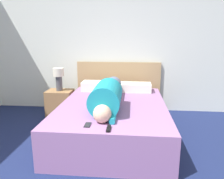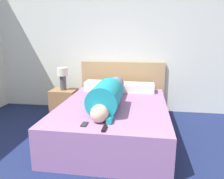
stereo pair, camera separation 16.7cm
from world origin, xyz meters
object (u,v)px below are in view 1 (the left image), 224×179
(person_lying, at_px, (108,95))
(pillow_near_headboard, at_px, (100,86))
(nightstand, at_px, (60,103))
(table_lamp, at_px, (59,76))
(pillow_second, at_px, (134,87))
(tv_remote, at_px, (109,129))
(bed, at_px, (113,119))
(cell_phone, at_px, (88,125))

(person_lying, bearing_deg, pillow_near_headboard, 105.75)
(nightstand, height_order, table_lamp, table_lamp)
(person_lying, relative_size, pillow_near_headboard, 2.55)
(pillow_near_headboard, xyz_separation_m, pillow_second, (0.61, 0.00, -0.01))
(table_lamp, bearing_deg, person_lying, -41.83)
(person_lying, xyz_separation_m, tv_remote, (0.09, -0.81, -0.15))
(bed, xyz_separation_m, pillow_second, (0.30, 0.79, 0.32))
(bed, height_order, nightstand, bed)
(bed, relative_size, pillow_second, 3.45)
(bed, bearing_deg, person_lying, -115.54)
(pillow_second, bearing_deg, person_lying, -111.63)
(person_lying, bearing_deg, bed, 64.46)
(pillow_near_headboard, xyz_separation_m, tv_remote, (0.35, -1.71, -0.07))
(table_lamp, distance_m, tv_remote, 2.05)
(pillow_second, distance_m, cell_phone, 1.70)
(tv_remote, relative_size, cell_phone, 1.15)
(table_lamp, bearing_deg, cell_phone, -61.96)
(nightstand, bearing_deg, person_lying, -41.83)
(nightstand, relative_size, cell_phone, 3.63)
(person_lying, xyz_separation_m, pillow_near_headboard, (-0.26, 0.91, -0.08))
(bed, height_order, table_lamp, table_lamp)
(table_lamp, height_order, tv_remote, table_lamp)
(table_lamp, xyz_separation_m, cell_phone, (0.86, -1.62, -0.24))
(bed, bearing_deg, tv_remote, -87.75)
(nightstand, distance_m, cell_phone, 1.85)
(person_lying, bearing_deg, pillow_second, 68.37)
(nightstand, xyz_separation_m, pillow_near_headboard, (0.76, -0.00, 0.33))
(cell_phone, bearing_deg, bed, 76.10)
(nightstand, xyz_separation_m, table_lamp, (0.00, 0.00, 0.50))
(cell_phone, bearing_deg, table_lamp, 118.04)
(person_lying, relative_size, pillow_second, 2.68)
(table_lamp, height_order, pillow_near_headboard, table_lamp)
(table_lamp, xyz_separation_m, tv_remote, (1.10, -1.71, -0.23))
(nightstand, bearing_deg, pillow_near_headboard, -0.01)
(nightstand, height_order, pillow_second, pillow_second)
(person_lying, height_order, cell_phone, person_lying)
(person_lying, bearing_deg, table_lamp, 138.17)
(bed, xyz_separation_m, pillow_near_headboard, (-0.31, 0.79, 0.33))
(person_lying, height_order, pillow_near_headboard, person_lying)
(pillow_second, xyz_separation_m, cell_phone, (-0.51, -1.62, -0.07))
(pillow_near_headboard, distance_m, pillow_second, 0.61)
(tv_remote, bearing_deg, person_lying, 96.54)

